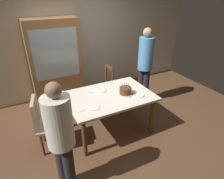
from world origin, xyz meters
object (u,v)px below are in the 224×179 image
object	(u,v)px
plate_near_guest	(138,95)
chair_upholstered	(45,122)
person_guest	(145,62)
china_cabinet	(56,63)
plate_near_celebrant	(93,107)
birthday_cake	(125,91)
chair_spindle_back	(102,88)
person_celebrant	(61,135)
plate_far_side	(100,90)
dining_table	(110,99)

from	to	relation	value
plate_near_guest	chair_upholstered	world-z (taller)	chair_upholstered
person_guest	china_cabinet	xyz separation A→B (m)	(-1.73, 0.99, -0.03)
plate_near_celebrant	plate_near_guest	distance (m)	0.86
birthday_cake	chair_spindle_back	distance (m)	0.99
chair_spindle_back	china_cabinet	distance (m)	1.19
plate_near_celebrant	chair_spindle_back	size ratio (longest dim) A/B	0.23
plate_near_guest	person_celebrant	size ratio (longest dim) A/B	0.14
chair_upholstered	person_guest	size ratio (longest dim) A/B	0.55
birthday_cake	plate_far_side	world-z (taller)	birthday_cake
plate_near_guest	person_celebrant	world-z (taller)	person_celebrant
chair_spindle_back	birthday_cake	bearing A→B (deg)	-88.13
chair_upholstered	china_cabinet	xyz separation A→B (m)	(0.57, 1.51, 0.42)
plate_far_side	plate_near_guest	world-z (taller)	same
plate_near_guest	china_cabinet	bearing A→B (deg)	119.57
plate_far_side	person_celebrant	bearing A→B (deg)	-132.51
plate_near_guest	china_cabinet	xyz separation A→B (m)	(-1.02, 1.79, 0.20)
plate_far_side	chair_spindle_back	world-z (taller)	chair_spindle_back
birthday_cake	plate_near_celebrant	xyz separation A→B (m)	(-0.68, -0.14, -0.06)
person_celebrant	china_cabinet	distance (m)	2.44
birthday_cake	plate_near_guest	size ratio (longest dim) A/B	1.27
birthday_cake	plate_near_guest	world-z (taller)	birthday_cake
person_celebrant	china_cabinet	xyz separation A→B (m)	(0.48, 2.39, 0.05)
plate_near_celebrant	dining_table	bearing A→B (deg)	29.49
birthday_cake	chair_upholstered	bearing A→B (deg)	174.08
dining_table	birthday_cake	xyz separation A→B (m)	(0.27, -0.09, 0.15)
dining_table	chair_upholstered	xyz separation A→B (m)	(-1.13, 0.05, -0.13)
plate_near_celebrant	china_cabinet	size ratio (longest dim) A/B	0.12
chair_spindle_back	person_celebrant	world-z (taller)	person_celebrant
dining_table	chair_spindle_back	bearing A→B (deg)	74.10
chair_upholstered	person_celebrant	distance (m)	0.96
plate_near_guest	person_guest	distance (m)	1.10
birthday_cake	person_guest	world-z (taller)	person_guest
plate_far_side	person_guest	distance (m)	1.30
chair_upholstered	plate_near_celebrant	bearing A→B (deg)	-21.37
plate_near_guest	china_cabinet	size ratio (longest dim) A/B	0.12
plate_near_guest	chair_spindle_back	bearing A→B (deg)	101.15
dining_table	chair_spindle_back	size ratio (longest dim) A/B	1.57
dining_table	person_guest	xyz separation A→B (m)	(1.16, 0.57, 0.33)
dining_table	plate_far_side	size ratio (longest dim) A/B	6.79
chair_spindle_back	china_cabinet	bearing A→B (deg)	138.07
chair_upholstered	person_guest	bearing A→B (deg)	12.68
birthday_cake	person_celebrant	size ratio (longest dim) A/B	0.18
dining_table	plate_near_celebrant	world-z (taller)	plate_near_celebrant
person_guest	birthday_cake	bearing A→B (deg)	-143.44
china_cabinet	birthday_cake	bearing A→B (deg)	-63.18
plate_near_celebrant	person_guest	distance (m)	1.78
dining_table	plate_near_celebrant	size ratio (longest dim) A/B	6.79
plate_near_guest	person_guest	xyz separation A→B (m)	(0.71, 0.80, 0.23)
chair_spindle_back	china_cabinet	size ratio (longest dim) A/B	0.50
birthday_cake	plate_near_guest	bearing A→B (deg)	-37.41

